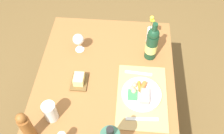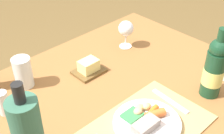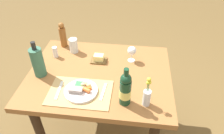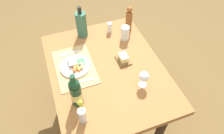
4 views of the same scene
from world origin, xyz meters
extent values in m
cube|color=#946133|center=(0.00, 0.00, 0.73)|extent=(1.11, 0.87, 0.05)
cylinder|color=#342417|center=(0.45, 0.32, 0.35)|extent=(0.07, 0.07, 0.70)
cube|color=tan|center=(-0.10, -0.23, 0.75)|extent=(0.44, 0.29, 0.01)
cylinder|color=silver|center=(-0.09, -0.23, 0.76)|extent=(0.24, 0.24, 0.02)
cube|color=gray|center=(-0.12, -0.24, 0.79)|extent=(0.10, 0.05, 0.03)
cylinder|color=orange|center=(-0.06, -0.23, 0.79)|extent=(0.08, 0.05, 0.03)
cylinder|color=orange|center=(-0.05, -0.21, 0.78)|extent=(0.06, 0.03, 0.02)
ellipsoid|color=tan|center=(-0.09, -0.18, 0.78)|extent=(0.04, 0.03, 0.02)
ellipsoid|color=#D6C26E|center=(-0.07, -0.17, 0.78)|extent=(0.03, 0.03, 0.02)
ellipsoid|color=tan|center=(-0.04, -0.18, 0.78)|extent=(0.04, 0.03, 0.02)
cube|color=#398E4C|center=(-0.11, -0.17, 0.78)|extent=(0.07, 0.06, 0.01)
cube|color=silver|center=(0.06, -0.21, 0.76)|extent=(0.03, 0.17, 0.00)
cylinder|color=#173E26|center=(0.22, -0.28, 0.84)|extent=(0.08, 0.08, 0.19)
sphere|color=#173E26|center=(0.22, -0.28, 0.96)|extent=(0.07, 0.07, 0.07)
cylinder|color=#173E26|center=(0.22, -0.28, 1.00)|extent=(0.03, 0.03, 0.07)
cylinder|color=#E1D66E|center=(0.22, -0.28, 0.83)|extent=(0.08, 0.08, 0.07)
cube|color=brown|center=(-0.03, 0.15, 0.75)|extent=(0.13, 0.10, 0.01)
cube|color=#F3E58C|center=(-0.03, 0.15, 0.79)|extent=(0.08, 0.06, 0.05)
cylinder|color=white|center=(0.24, 0.20, 0.75)|extent=(0.06, 0.06, 0.00)
cylinder|color=white|center=(0.24, 0.20, 0.78)|extent=(0.01, 0.01, 0.06)
sphere|color=white|center=(0.24, 0.20, 0.85)|extent=(0.07, 0.07, 0.07)
cylinder|color=#366750|center=(-0.45, -0.07, 0.87)|extent=(0.09, 0.09, 0.23)
cylinder|color=black|center=(-0.45, -0.07, 1.01)|extent=(0.03, 0.03, 0.06)
cylinder|color=silver|center=(-0.27, 0.27, 0.81)|extent=(0.07, 0.07, 0.13)
cylinder|color=silver|center=(-0.27, 0.27, 0.79)|extent=(0.07, 0.07, 0.07)
cylinder|color=white|center=(-0.41, 0.17, 0.80)|extent=(0.04, 0.04, 0.10)
camera|label=1|loc=(-0.87, -0.11, 2.01)|focal=39.64mm
camera|label=2|loc=(-0.69, -0.68, 1.52)|focal=48.47mm
camera|label=3|loc=(0.25, -1.24, 1.81)|focal=33.55mm
camera|label=4|loc=(0.99, -0.31, 1.97)|focal=32.70mm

